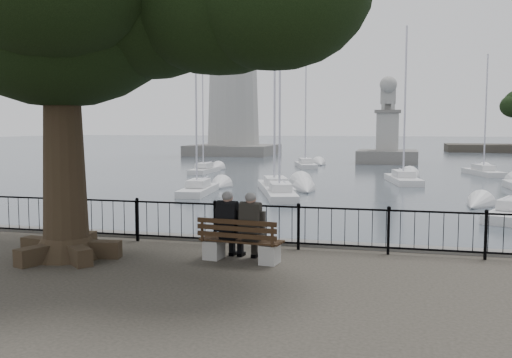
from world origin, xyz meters
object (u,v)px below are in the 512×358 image
(bench, at_px, (240,246))
(person_left, at_px, (230,228))
(person_right, at_px, (253,230))
(lighthouse, at_px, (233,49))
(lion_monument, at_px, (387,141))

(bench, height_order, person_left, person_left)
(bench, xyz_separation_m, person_right, (0.25, 0.07, 0.35))
(bench, relative_size, lighthouse, 0.06)
(person_right, xyz_separation_m, lion_monument, (1.72, 48.79, 0.55))
(person_left, bearing_deg, person_right, -7.22)
(person_left, height_order, person_right, same)
(bench, distance_m, person_right, 0.44)
(person_right, bearing_deg, bench, -164.69)
(person_left, bearing_deg, lion_monument, 87.37)
(lighthouse, bearing_deg, lion_monument, -31.11)
(bench, distance_m, person_left, 0.46)
(bench, relative_size, person_right, 1.23)
(bench, height_order, person_right, person_right)
(person_left, height_order, lighthouse, lighthouse)
(person_left, relative_size, person_right, 1.00)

